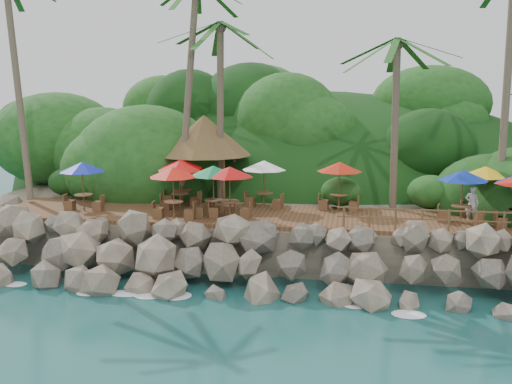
# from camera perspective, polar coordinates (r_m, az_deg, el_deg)

# --- Properties ---
(ground) EXTENTS (140.00, 140.00, 0.00)m
(ground) POSITION_cam_1_polar(r_m,az_deg,el_deg) (23.92, -2.43, -10.53)
(ground) COLOR #19514F
(ground) RESTS_ON ground
(land_base) EXTENTS (32.00, 25.20, 2.10)m
(land_base) POSITION_cam_1_polar(r_m,az_deg,el_deg) (38.90, 2.45, -0.90)
(land_base) COLOR gray
(land_base) RESTS_ON ground
(jungle_hill) EXTENTS (44.80, 28.00, 15.40)m
(jungle_hill) POSITION_cam_1_polar(r_m,az_deg,el_deg) (46.42, 3.59, -0.46)
(jungle_hill) COLOR #143811
(jungle_hill) RESTS_ON ground
(seawall) EXTENTS (29.00, 4.00, 2.30)m
(seawall) POSITION_cam_1_polar(r_m,az_deg,el_deg) (25.42, -1.51, -6.54)
(seawall) COLOR gray
(seawall) RESTS_ON ground
(terrace) EXTENTS (26.00, 5.00, 0.20)m
(terrace) POSITION_cam_1_polar(r_m,az_deg,el_deg) (28.97, 0.00, -2.34)
(terrace) COLOR brown
(terrace) RESTS_ON land_base
(jungle_foliage) EXTENTS (44.00, 16.00, 12.00)m
(jungle_foliage) POSITION_cam_1_polar(r_m,az_deg,el_deg) (38.14, 2.25, -2.73)
(jungle_foliage) COLOR #143811
(jungle_foliage) RESTS_ON ground
(foam_line) EXTENTS (25.20, 0.80, 0.06)m
(foam_line) POSITION_cam_1_polar(r_m,az_deg,el_deg) (24.19, -2.28, -10.21)
(foam_line) COLOR white
(foam_line) RESTS_ON ground
(palms) EXTENTS (34.00, 7.27, 13.34)m
(palms) POSITION_cam_1_polar(r_m,az_deg,el_deg) (30.87, 4.93, 17.47)
(palms) COLOR brown
(palms) RESTS_ON ground
(palapa) EXTENTS (5.29, 5.29, 4.60)m
(palapa) POSITION_cam_1_polar(r_m,az_deg,el_deg) (33.07, -5.00, 5.44)
(palapa) COLOR brown
(palapa) RESTS_ON ground
(dining_clusters) EXTENTS (22.70, 5.46, 2.45)m
(dining_clusters) POSITION_cam_1_polar(r_m,az_deg,el_deg) (28.31, 4.07, 1.74)
(dining_clusters) COLOR brown
(dining_clusters) RESTS_ON terrace
(railing) EXTENTS (7.20, 0.10, 1.00)m
(railing) POSITION_cam_1_polar(r_m,az_deg,el_deg) (26.30, 15.64, -2.40)
(railing) COLOR brown
(railing) RESTS_ON terrace
(waiter) EXTENTS (0.68, 0.53, 1.65)m
(waiter) POSITION_cam_1_polar(r_m,az_deg,el_deg) (28.96, 19.98, -1.08)
(waiter) COLOR silver
(waiter) RESTS_ON terrace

